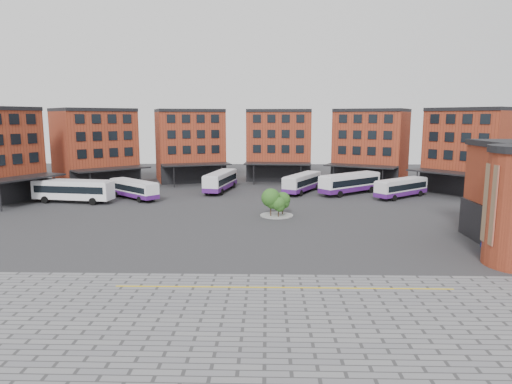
{
  "coord_description": "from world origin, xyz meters",
  "views": [
    {
      "loc": [
        0.71,
        -47.46,
        12.99
      ],
      "look_at": [
        -0.64,
        7.15,
        4.0
      ],
      "focal_mm": 32.0,
      "sensor_mm": 36.0,
      "label": 1
    }
  ],
  "objects_px": {
    "bus_d": "(302,183)",
    "bus_f": "(401,188)",
    "bus_e": "(350,183)",
    "bus_a": "(73,189)",
    "blue_car": "(508,246)",
    "bus_b": "(134,189)",
    "bus_c": "(221,181)",
    "tree_island": "(276,201)"
  },
  "relations": [
    {
      "from": "bus_b",
      "to": "bus_d",
      "type": "xyz_separation_m",
      "value": [
        27.51,
        7.02,
        0.12
      ]
    },
    {
      "from": "tree_island",
      "to": "bus_f",
      "type": "distance_m",
      "value": 25.29
    },
    {
      "from": "tree_island",
      "to": "bus_f",
      "type": "xyz_separation_m",
      "value": [
        20.62,
        14.65,
        -0.34
      ]
    },
    {
      "from": "tree_island",
      "to": "bus_b",
      "type": "distance_m",
      "value": 25.82
    },
    {
      "from": "bus_a",
      "to": "bus_d",
      "type": "height_order",
      "value": "bus_a"
    },
    {
      "from": "bus_d",
      "to": "bus_f",
      "type": "xyz_separation_m",
      "value": [
        15.7,
        -4.87,
        -0.07
      ]
    },
    {
      "from": "tree_island",
      "to": "bus_b",
      "type": "bearing_deg",
      "value": 151.05
    },
    {
      "from": "bus_a",
      "to": "tree_island",
      "type": "bearing_deg",
      "value": -97.64
    },
    {
      "from": "blue_car",
      "to": "bus_b",
      "type": "bearing_deg",
      "value": 66.62
    },
    {
      "from": "bus_a",
      "to": "bus_d",
      "type": "bearing_deg",
      "value": -65.06
    },
    {
      "from": "bus_a",
      "to": "bus_f",
      "type": "xyz_separation_m",
      "value": [
        51.57,
        5.55,
        -0.39
      ]
    },
    {
      "from": "bus_c",
      "to": "bus_d",
      "type": "distance_m",
      "value": 14.4
    },
    {
      "from": "tree_island",
      "to": "bus_b",
      "type": "relative_size",
      "value": 0.46
    },
    {
      "from": "bus_b",
      "to": "bus_e",
      "type": "height_order",
      "value": "bus_e"
    },
    {
      "from": "bus_b",
      "to": "bus_e",
      "type": "relative_size",
      "value": 0.83
    },
    {
      "from": "bus_d",
      "to": "bus_e",
      "type": "xyz_separation_m",
      "value": [
        7.98,
        -1.43,
        0.15
      ]
    },
    {
      "from": "bus_b",
      "to": "bus_c",
      "type": "relative_size",
      "value": 0.77
    },
    {
      "from": "bus_b",
      "to": "bus_e",
      "type": "bearing_deg",
      "value": -39.05
    },
    {
      "from": "tree_island",
      "to": "bus_f",
      "type": "height_order",
      "value": "tree_island"
    },
    {
      "from": "bus_f",
      "to": "bus_a",
      "type": "bearing_deg",
      "value": -122.95
    },
    {
      "from": "tree_island",
      "to": "bus_c",
      "type": "relative_size",
      "value": 0.35
    },
    {
      "from": "bus_e",
      "to": "bus_b",
      "type": "bearing_deg",
      "value": -119.64
    },
    {
      "from": "tree_island",
      "to": "bus_a",
      "type": "height_order",
      "value": "tree_island"
    },
    {
      "from": "bus_c",
      "to": "bus_f",
      "type": "distance_m",
      "value": 30.63
    },
    {
      "from": "blue_car",
      "to": "bus_c",
      "type": "bearing_deg",
      "value": 49.96
    },
    {
      "from": "bus_e",
      "to": "blue_car",
      "type": "height_order",
      "value": "bus_e"
    },
    {
      "from": "bus_b",
      "to": "bus_d",
      "type": "relative_size",
      "value": 0.84
    },
    {
      "from": "tree_island",
      "to": "bus_b",
      "type": "height_order",
      "value": "tree_island"
    },
    {
      "from": "tree_island",
      "to": "bus_c",
      "type": "height_order",
      "value": "tree_island"
    },
    {
      "from": "tree_island",
      "to": "bus_e",
      "type": "bearing_deg",
      "value": 54.5
    },
    {
      "from": "tree_island",
      "to": "bus_c",
      "type": "distance_m",
      "value": 22.57
    },
    {
      "from": "bus_a",
      "to": "bus_e",
      "type": "relative_size",
      "value": 1.1
    },
    {
      "from": "bus_e",
      "to": "bus_c",
      "type": "bearing_deg",
      "value": -134.76
    },
    {
      "from": "bus_a",
      "to": "bus_d",
      "type": "distance_m",
      "value": 37.36
    },
    {
      "from": "bus_b",
      "to": "bus_f",
      "type": "height_order",
      "value": "bus_f"
    },
    {
      "from": "bus_c",
      "to": "bus_d",
      "type": "height_order",
      "value": "bus_c"
    },
    {
      "from": "bus_a",
      "to": "bus_d",
      "type": "xyz_separation_m",
      "value": [
        35.87,
        10.42,
        -0.32
      ]
    },
    {
      "from": "blue_car",
      "to": "tree_island",
      "type": "bearing_deg",
      "value": 63.15
    },
    {
      "from": "tree_island",
      "to": "bus_d",
      "type": "bearing_deg",
      "value": 75.84
    },
    {
      "from": "bus_e",
      "to": "bus_a",
      "type": "bearing_deg",
      "value": -117.0
    },
    {
      "from": "bus_a",
      "to": "bus_b",
      "type": "xyz_separation_m",
      "value": [
        8.36,
        3.4,
        -0.44
      ]
    },
    {
      "from": "bus_b",
      "to": "bus_c",
      "type": "distance_m",
      "value": 15.39
    }
  ]
}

